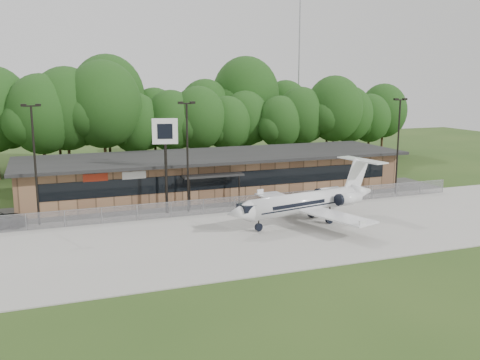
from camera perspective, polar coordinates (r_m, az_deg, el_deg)
name	(u,v)px	position (r m, az deg, el deg)	size (l,w,h in m)	color
ground	(324,262)	(37.03, 8.95, -8.66)	(160.00, 160.00, 0.00)	#264017
apron	(275,231)	(43.80, 3.79, -5.42)	(64.00, 18.00, 0.08)	#9E9B93
parking_lot	(229,201)	(54.14, -1.23, -2.26)	(50.00, 9.00, 0.06)	#383835
terminal	(215,173)	(57.84, -2.70, 0.74)	(41.00, 11.65, 4.30)	#8F6847
fence	(245,203)	(49.86, 0.49, -2.52)	(46.00, 0.04, 1.52)	gray
treeline	(174,114)	(74.51, -7.04, 7.04)	(72.00, 12.00, 15.00)	#163410
radio_mast	(299,77)	(87.66, 6.28, 10.87)	(0.20, 0.20, 25.00)	gray
light_pole_left	(35,156)	(47.20, -21.07, 2.43)	(1.55, 0.30, 10.23)	black
light_pole_mid	(187,149)	(48.81, -5.63, 3.35)	(1.55, 0.30, 10.23)	black
light_pole_right	(398,139)	(59.03, 16.53, 4.24)	(1.55, 0.30, 10.23)	black
business_jet	(308,202)	(45.86, 7.29, -2.39)	(15.41, 13.85, 5.21)	silver
pole_sign	(165,141)	(48.55, -7.98, 4.10)	(2.29, 0.79, 8.74)	black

